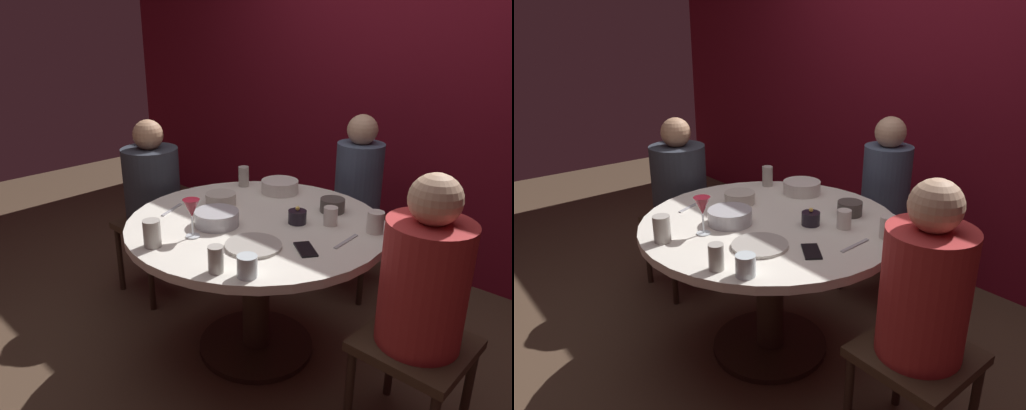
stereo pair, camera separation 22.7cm
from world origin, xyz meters
The scene contains 22 objects.
ground_plane centered at (0.00, 0.00, 0.00)m, with size 8.00×8.00×0.00m, color #4C3828.
back_wall centered at (0.00, 1.48, 1.30)m, with size 6.00×0.10×2.60m, color maroon.
dining_table centered at (0.00, 0.00, 0.56)m, with size 1.24×1.24×0.73m.
seated_diner_left centered at (-0.87, 0.00, 0.69)m, with size 0.40×0.40×1.10m.
seated_diner_back centered at (0.00, 0.90, 0.69)m, with size 0.40×0.40×1.12m.
seated_diner_right centered at (0.85, 0.00, 0.71)m, with size 0.40×0.40×1.14m.
candle_holder centered at (0.16, 0.11, 0.76)m, with size 0.09×0.09×0.08m.
wine_glass centered at (-0.07, -0.33, 0.85)m, with size 0.08×0.08×0.18m.
dinner_plate centered at (0.19, -0.22, 0.73)m, with size 0.24×0.24×0.01m, color #B2ADA3.
cell_phone centered at (0.37, -0.09, 0.73)m, with size 0.07×0.14×0.01m, color black.
bowl_serving_large centered at (-0.10, -0.17, 0.76)m, with size 0.21×0.21×0.07m, color #B7B7BC.
bowl_salad_center centered at (0.19, 0.35, 0.76)m, with size 0.12×0.12×0.07m, color #4C4742.
bowl_small_white centered at (-0.19, 0.39, 0.76)m, with size 0.21×0.21×0.07m, color silver.
bowl_sauce_side centered at (-0.29, 0.03, 0.76)m, with size 0.16×0.16×0.06m, color beige.
cup_near_candle centered at (0.29, 0.20, 0.77)m, with size 0.07×0.07×0.09m, color silver.
cup_by_left_diner centered at (0.35, -0.42, 0.77)m, with size 0.08×0.08×0.09m, color silver.
cup_by_right_diner centered at (0.49, 0.27, 0.78)m, with size 0.08×0.08×0.10m, color silver.
cup_center_front centered at (0.24, -0.47, 0.78)m, with size 0.06×0.06×0.11m, color #B2ADA3.
cup_far_edge centered at (-0.12, -0.51, 0.79)m, with size 0.08×0.08×0.12m, color #B2ADA3.
cup_beside_wine centered at (-0.42, 0.33, 0.78)m, with size 0.06×0.06×0.12m, color #B2ADA3.
fork_near_plate centered at (-0.40, -0.20, 0.73)m, with size 0.02×0.18×0.01m, color #B7B7BC.
knife_near_plate centered at (0.45, 0.09, 0.73)m, with size 0.02×0.18×0.01m, color #B7B7BC.
Camera 1 is at (1.47, -1.54, 1.61)m, focal length 33.61 mm.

